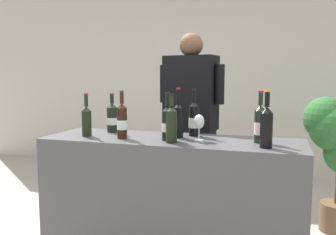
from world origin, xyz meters
TOP-DOWN VIEW (x-y plane):
  - wall_back at (0.00, 2.60)m, footprint 8.00×0.10m
  - counter at (0.00, 0.00)m, footprint 1.83×0.57m
  - wine_bottle_0 at (-0.53, 0.15)m, footprint 0.08×0.08m
  - wine_bottle_1 at (-0.34, -0.09)m, footprint 0.07×0.07m
  - wine_bottle_2 at (-0.01, -0.06)m, footprint 0.08×0.08m
  - wine_bottle_3 at (0.03, 0.06)m, footprint 0.07×0.07m
  - wine_bottle_4 at (0.12, 0.17)m, footprint 0.08×0.08m
  - wine_bottle_5 at (0.05, -0.14)m, footprint 0.07×0.07m
  - wine_bottle_6 at (0.60, 0.03)m, footprint 0.08×0.08m
  - wine_bottle_7 at (0.65, -0.13)m, footprint 0.08×0.08m
  - wine_bottle_8 at (-0.62, -0.08)m, footprint 0.07×0.07m
  - wine_glass at (0.20, -0.01)m, footprint 0.07×0.07m
  - person_server at (-0.01, 0.62)m, footprint 0.59×0.31m

SIDE VIEW (x-z plane):
  - counter at x=0.00m, z-range 0.00..0.92m
  - person_server at x=-0.01m, z-range -0.02..1.70m
  - wine_bottle_0 at x=-0.53m, z-range 0.88..1.19m
  - wine_bottle_8 at x=-0.62m, z-range 0.88..1.20m
  - wine_bottle_2 at x=-0.01m, z-range 0.88..1.21m
  - wine_glass at x=0.20m, z-range 0.95..1.13m
  - wine_bottle_1 at x=-0.34m, z-range 0.88..1.22m
  - wine_bottle_6 at x=0.60m, z-range 0.87..1.22m
  - wine_bottle_4 at x=0.12m, z-range 0.87..1.22m
  - wine_bottle_5 at x=0.05m, z-range 0.89..1.21m
  - wine_bottle_3 at x=0.03m, z-range 0.88..1.23m
  - wine_bottle_7 at x=0.65m, z-range 0.88..1.24m
  - wall_back at x=0.00m, z-range 0.00..2.80m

